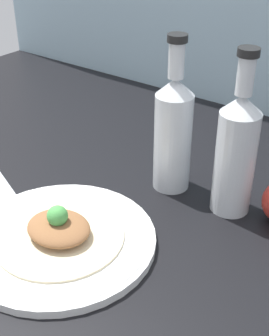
% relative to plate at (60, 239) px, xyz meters
% --- Properties ---
extents(ground_plane, '(1.80, 1.10, 0.04)m').
position_rel_plate_xyz_m(ground_plane, '(0.10, 0.10, -0.03)').
color(ground_plane, black).
extents(plate, '(0.29, 0.29, 0.02)m').
position_rel_plate_xyz_m(plate, '(0.00, 0.00, 0.00)').
color(plate, white).
rests_on(plate, ground_plane).
extents(plated_food, '(0.19, 0.19, 0.06)m').
position_rel_plate_xyz_m(plated_food, '(0.00, 0.00, 0.02)').
color(plated_food, beige).
rests_on(plated_food, plate).
extents(cider_bottle_left, '(0.06, 0.06, 0.27)m').
position_rel_plate_xyz_m(cider_bottle_left, '(0.04, 0.24, 0.10)').
color(cider_bottle_left, silver).
rests_on(cider_bottle_left, ground_plane).
extents(cider_bottle_right, '(0.06, 0.06, 0.27)m').
position_rel_plate_xyz_m(cider_bottle_right, '(0.16, 0.24, 0.10)').
color(cider_bottle_right, silver).
rests_on(cider_bottle_right, ground_plane).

